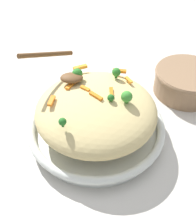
{
  "coord_description": "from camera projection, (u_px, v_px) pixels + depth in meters",
  "views": [
    {
      "loc": [
        -0.0,
        -0.49,
        0.54
      ],
      "look_at": [
        0.0,
        0.0,
        0.08
      ],
      "focal_mm": 44.11,
      "sensor_mm": 36.0,
      "label": 1
    }
  ],
  "objects": [
    {
      "name": "ground_plane",
      "position": [
        98.0,
        134.0,
        0.73
      ],
      "size": [
        2.4,
        2.4,
        0.0
      ],
      "primitive_type": "plane",
      "color": "beige"
    },
    {
      "name": "serving_bowl",
      "position": [
        98.0,
        128.0,
        0.71
      ],
      "size": [
        0.35,
        0.35,
        0.05
      ],
      "color": "silver",
      "rests_on": "ground_plane"
    },
    {
      "name": "pasta_mound",
      "position": [
        98.0,
        110.0,
        0.67
      ],
      "size": [
        0.3,
        0.3,
        0.1
      ],
      "primitive_type": "ellipsoid",
      "color": "#D1BA7A",
      "rests_on": "serving_bowl"
    },
    {
      "name": "carrot_piece_0",
      "position": [
        87.0,
        89.0,
        0.65
      ],
      "size": [
        0.02,
        0.02,
        0.01
      ],
      "primitive_type": "cube",
      "rotation": [
        0.0,
        0.0,
        2.44
      ],
      "color": "orange",
      "rests_on": "pasta_mound"
    },
    {
      "name": "carrot_piece_1",
      "position": [
        73.0,
        85.0,
        0.67
      ],
      "size": [
        0.03,
        0.03,
        0.01
      ],
      "primitive_type": "cube",
      "rotation": [
        0.0,
        0.0,
        4.2
      ],
      "color": "orange",
      "rests_on": "pasta_mound"
    },
    {
      "name": "carrot_piece_2",
      "position": [
        99.0,
        96.0,
        0.63
      ],
      "size": [
        0.03,
        0.03,
        0.01
      ],
      "primitive_type": "cube",
      "rotation": [
        0.0,
        0.0,
        2.39
      ],
      "color": "orange",
      "rests_on": "pasta_mound"
    },
    {
      "name": "carrot_piece_3",
      "position": [
        113.0,
        93.0,
        0.64
      ],
      "size": [
        0.01,
        0.04,
        0.01
      ],
      "primitive_type": "cube",
      "rotation": [
        0.0,
        0.0,
        1.58
      ],
      "color": "orange",
      "rests_on": "pasta_mound"
    },
    {
      "name": "carrot_piece_4",
      "position": [
        131.0,
        80.0,
        0.69
      ],
      "size": [
        0.02,
        0.03,
        0.01
      ],
      "primitive_type": "cube",
      "rotation": [
        0.0,
        0.0,
        5.19
      ],
      "color": "orange",
      "rests_on": "pasta_mound"
    },
    {
      "name": "carrot_piece_5",
      "position": [
        121.0,
        71.0,
        0.71
      ],
      "size": [
        0.04,
        0.02,
        0.01
      ],
      "primitive_type": "cube",
      "rotation": [
        0.0,
        0.0,
        6.08
      ],
      "color": "orange",
      "rests_on": "pasta_mound"
    },
    {
      "name": "carrot_piece_6",
      "position": [
        82.0,
        67.0,
        0.72
      ],
      "size": [
        0.04,
        0.02,
        0.01
      ],
      "primitive_type": "cube",
      "rotation": [
        0.0,
        0.0,
        3.54
      ],
      "color": "orange",
      "rests_on": "pasta_mound"
    },
    {
      "name": "carrot_piece_7",
      "position": [
        53.0,
        101.0,
        0.63
      ],
      "size": [
        0.02,
        0.03,
        0.01
      ],
      "primitive_type": "cube",
      "rotation": [
        0.0,
        0.0,
        4.52
      ],
      "color": "orange",
      "rests_on": "pasta_mound"
    },
    {
      "name": "broccoli_floret_0",
      "position": [
        65.0,
        122.0,
        0.56
      ],
      "size": [
        0.02,
        0.02,
        0.02
      ],
      "color": "#205B1C",
      "rests_on": "pasta_mound"
    },
    {
      "name": "broccoli_floret_1",
      "position": [
        79.0,
        74.0,
        0.68
      ],
      "size": [
        0.03,
        0.03,
        0.03
      ],
      "color": "#296820",
      "rests_on": "pasta_mound"
    },
    {
      "name": "broccoli_floret_2",
      "position": [
        113.0,
        98.0,
        0.62
      ],
      "size": [
        0.02,
        0.02,
        0.02
      ],
      "color": "#205B1C",
      "rests_on": "pasta_mound"
    },
    {
      "name": "broccoli_floret_3",
      "position": [
        129.0,
        97.0,
        0.61
      ],
      "size": [
        0.03,
        0.03,
        0.03
      ],
      "color": "#377928",
      "rests_on": "pasta_mound"
    },
    {
      "name": "broccoli_floret_4",
      "position": [
        118.0,
        72.0,
        0.69
      ],
      "size": [
        0.02,
        0.02,
        0.03
      ],
      "color": "#296820",
      "rests_on": "pasta_mound"
    },
    {
      "name": "serving_spoon",
      "position": [
        64.0,
        69.0,
        0.68
      ],
      "size": [
        0.15,
        0.14,
        0.08
      ],
      "color": "brown",
      "rests_on": "pasta_mound"
    },
    {
      "name": "companion_bowl",
      "position": [
        189.0,
        80.0,
        0.83
      ],
      "size": [
        0.2,
        0.2,
        0.08
      ],
      "color": "#8C6B4C",
      "rests_on": "ground_plane"
    }
  ]
}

